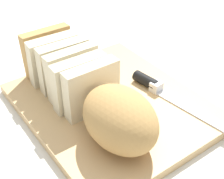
% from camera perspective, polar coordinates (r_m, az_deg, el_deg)
% --- Properties ---
extents(ground_plane, '(3.00, 3.00, 0.00)m').
position_cam_1_polar(ground_plane, '(0.65, -0.00, -3.43)').
color(ground_plane, silver).
extents(cutting_board, '(0.37, 0.32, 0.02)m').
position_cam_1_polar(cutting_board, '(0.65, -0.00, -2.80)').
color(cutting_board, tan).
rests_on(cutting_board, ground_plane).
extents(bread_loaf, '(0.36, 0.12, 0.10)m').
position_cam_1_polar(bread_loaf, '(0.59, -3.80, -0.26)').
color(bread_loaf, tan).
rests_on(bread_loaf, cutting_board).
extents(bread_knife, '(0.24, 0.06, 0.02)m').
position_cam_1_polar(bread_knife, '(0.67, 7.95, 0.28)').
color(bread_knife, silver).
rests_on(bread_knife, cutting_board).
extents(crumb_near_knife, '(0.01, 0.01, 0.01)m').
position_cam_1_polar(crumb_near_knife, '(0.58, 2.51, -6.52)').
color(crumb_near_knife, '#A8753D').
rests_on(crumb_near_knife, cutting_board).
extents(crumb_near_loaf, '(0.00, 0.00, 0.00)m').
position_cam_1_polar(crumb_near_loaf, '(0.59, 0.57, -6.35)').
color(crumb_near_loaf, '#A8753D').
rests_on(crumb_near_loaf, cutting_board).
extents(crumb_stray_left, '(0.00, 0.00, 0.00)m').
position_cam_1_polar(crumb_stray_left, '(0.62, 5.80, -3.52)').
color(crumb_stray_left, '#A8753D').
rests_on(crumb_stray_left, cutting_board).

